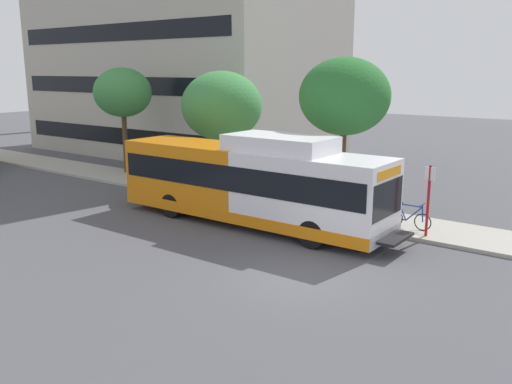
{
  "coord_description": "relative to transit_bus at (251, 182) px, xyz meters",
  "views": [
    {
      "loc": [
        -12.93,
        -8.18,
        6.03
      ],
      "look_at": [
        2.88,
        3.58,
        1.6
      ],
      "focal_mm": 38.24,
      "sensor_mm": 36.0,
      "label": 1
    }
  ],
  "objects": [
    {
      "name": "ground_plane",
      "position": [
        -3.76,
        3.5,
        -1.7
      ],
      "size": [
        120.0,
        120.0,
        0.0
      ],
      "primitive_type": "plane",
      "color": "#4C4C51"
    },
    {
      "name": "street_tree_far_block",
      "position": [
        4.08,
        12.26,
        3.04
      ],
      "size": [
        3.29,
        3.29,
        6.02
      ],
      "color": "#4C3823",
      "rests_on": "sidewalk_curb"
    },
    {
      "name": "bicycle_parked",
      "position": [
        2.73,
        -5.44,
        -1.14
      ],
      "size": [
        0.52,
        1.76,
        1.02
      ],
      "color": "black",
      "rests_on": "sidewalk_curb"
    },
    {
      "name": "street_tree_mid_block",
      "position": [
        4.38,
        5.14,
        2.55
      ],
      "size": [
        4.06,
        4.06,
        5.85
      ],
      "color": "#4C3823",
      "rests_on": "sidewalk_curb"
    },
    {
      "name": "transit_bus",
      "position": [
        0.0,
        0.0,
        0.0
      ],
      "size": [
        2.58,
        12.25,
        3.65
      ],
      "color": "white",
      "rests_on": "ground"
    },
    {
      "name": "lattice_comm_tower",
      "position": [
        16.28,
        36.71,
        8.09
      ],
      "size": [
        1.1,
        1.1,
        29.4
      ],
      "color": "#B7B7BC",
      "rests_on": "ground"
    },
    {
      "name": "bus_stop_sign_pole",
      "position": [
        2.18,
        -6.33,
        -0.05
      ],
      "size": [
        0.1,
        0.36,
        2.6
      ],
      "color": "red",
      "rests_on": "sidewalk_curb"
    },
    {
      "name": "sidewalk_curb",
      "position": [
        3.24,
        1.5,
        -1.63
      ],
      "size": [
        3.0,
        56.0,
        0.14
      ],
      "primitive_type": "cube",
      "color": "#A8A399",
      "rests_on": "ground"
    },
    {
      "name": "street_tree_near_stop",
      "position": [
        3.96,
        -1.92,
        3.23
      ],
      "size": [
        3.81,
        3.81,
        6.43
      ],
      "color": "#4C3823",
      "rests_on": "sidewalk_curb"
    }
  ]
}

